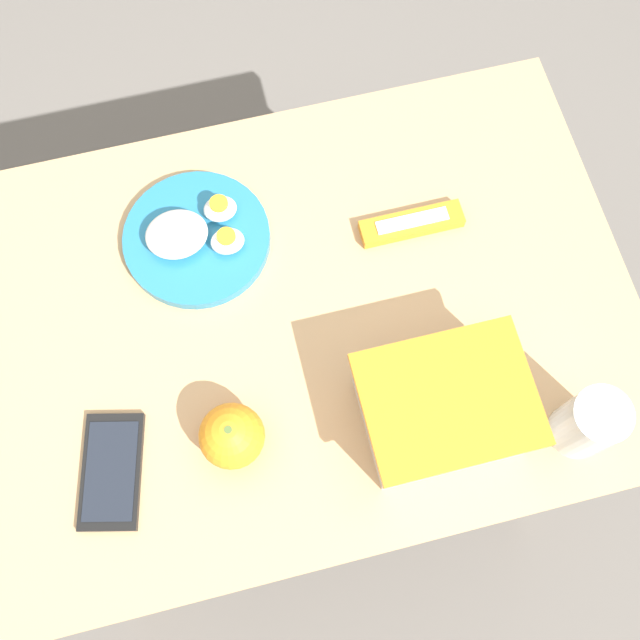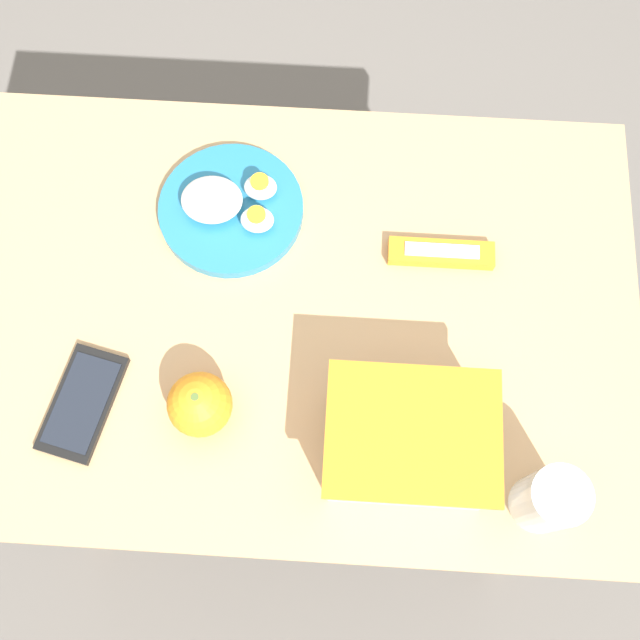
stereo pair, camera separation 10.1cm
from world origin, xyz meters
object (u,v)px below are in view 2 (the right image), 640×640
candy_bar (441,253)px  rice_plate (230,207)px  cell_phone (82,403)px  orange_fruit (200,404)px  drinking_glass (549,500)px  food_container (408,441)px

candy_bar → rice_plate: bearing=-9.5°
rice_plate → candy_bar: rice_plate is taller
candy_bar → cell_phone: size_ratio=0.92×
orange_fruit → drinking_glass: (-0.44, 0.09, 0.01)m
orange_fruit → candy_bar: bearing=-141.7°
candy_bar → cell_phone: candy_bar is taller
candy_bar → drinking_glass: bearing=110.3°
cell_phone → drinking_glass: drinking_glass is taller
candy_bar → cell_phone: bearing=27.4°
drinking_glass → rice_plate: bearing=-42.2°
candy_bar → food_container: bearing=80.9°
orange_fruit → cell_phone: orange_fruit is taller
food_container → candy_bar: food_container is taller
food_container → cell_phone: 0.43m
cell_phone → drinking_glass: bearing=171.0°
food_container → rice_plate: 0.42m
food_container → orange_fruit: food_container is taller
food_container → cell_phone: food_container is taller
food_container → drinking_glass: 0.18m
orange_fruit → cell_phone: bearing=-0.1°
orange_fruit → food_container: bearing=173.3°
cell_phone → drinking_glass: 0.61m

